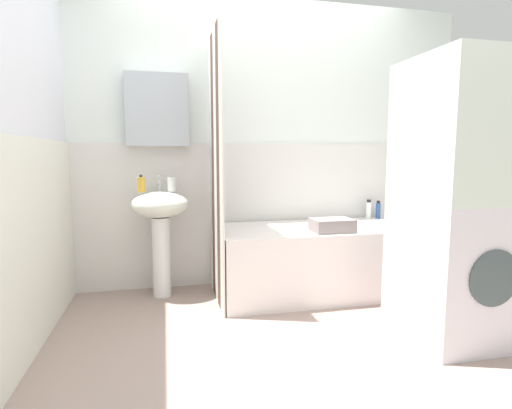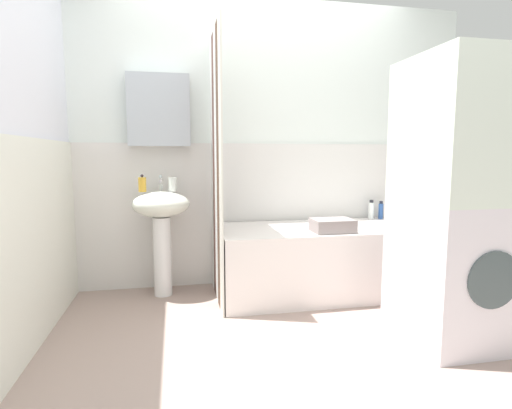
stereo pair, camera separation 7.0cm
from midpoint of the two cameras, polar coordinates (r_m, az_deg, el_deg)
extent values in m
cube|color=#A58C81|center=(2.52, 7.00, -19.38)|extent=(4.80, 5.60, 0.04)
cube|color=white|center=(3.49, 0.12, 8.63)|extent=(3.60, 0.05, 2.40)
cube|color=silver|center=(3.49, 0.24, -1.24)|extent=(3.60, 0.02, 1.20)
cube|color=silver|center=(3.32, -14.44, 12.87)|extent=(0.48, 0.12, 0.56)
cube|color=white|center=(2.60, -30.98, 8.23)|extent=(0.05, 1.81, 2.40)
cube|color=white|center=(2.63, -29.48, -4.86)|extent=(0.02, 1.81, 1.20)
cylinder|color=white|center=(3.25, -13.90, -7.25)|extent=(0.14, 0.14, 0.62)
ellipsoid|color=white|center=(3.18, -14.11, -0.03)|extent=(0.44, 0.34, 0.20)
cylinder|color=silver|center=(3.26, -14.14, 2.35)|extent=(0.03, 0.03, 0.05)
cylinder|color=silver|center=(3.21, -14.19, 3.26)|extent=(0.02, 0.10, 0.02)
sphere|color=silver|center=(3.26, -14.19, 3.84)|extent=(0.03, 0.03, 0.03)
cylinder|color=gold|center=(3.17, -16.63, 2.70)|extent=(0.06, 0.06, 0.11)
sphere|color=#272127|center=(3.17, -16.67, 3.91)|extent=(0.02, 0.02, 0.02)
cylinder|color=white|center=(3.18, -12.53, 2.80)|extent=(0.06, 0.06, 0.11)
cube|color=white|center=(3.29, 8.06, -7.73)|extent=(1.59, 0.74, 0.53)
cube|color=white|center=(2.70, -5.65, 4.85)|extent=(0.01, 0.15, 2.00)
cube|color=brown|center=(2.84, -6.03, 4.95)|extent=(0.01, 0.15, 2.00)
cube|color=white|center=(2.99, -6.37, 5.04)|extent=(0.01, 0.15, 2.00)
cube|color=brown|center=(3.14, -6.68, 5.12)|extent=(0.01, 0.15, 2.00)
cube|color=white|center=(3.29, -6.96, 5.20)|extent=(0.01, 0.15, 2.00)
cylinder|color=#2F559E|center=(3.78, 16.45, -0.86)|extent=(0.04, 0.04, 0.14)
cylinder|color=#1D1F2E|center=(3.77, 16.49, 0.35)|extent=(0.03, 0.03, 0.02)
cylinder|color=white|center=(3.73, 15.19, -0.82)|extent=(0.05, 0.05, 0.15)
cylinder|color=#23242B|center=(3.72, 15.23, 0.49)|extent=(0.03, 0.03, 0.02)
cube|color=gray|center=(3.04, 10.11, -2.91)|extent=(0.30, 0.22, 0.10)
cube|color=white|center=(2.71, 25.42, -8.33)|extent=(0.56, 0.63, 0.83)
cube|color=white|center=(2.63, 26.37, 9.37)|extent=(0.56, 0.63, 0.83)
cylinder|color=#445152|center=(2.47, 30.09, -9.07)|extent=(0.31, 0.01, 0.31)
camera|label=1|loc=(0.03, -90.69, -0.08)|focal=28.16mm
camera|label=2|loc=(0.03, 89.31, 0.08)|focal=28.16mm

